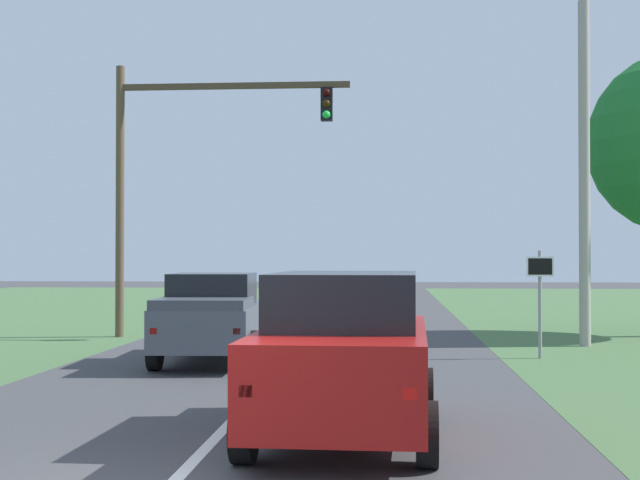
{
  "coord_description": "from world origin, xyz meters",
  "views": [
    {
      "loc": [
        2.16,
        -8.24,
        2.28
      ],
      "look_at": [
        0.32,
        15.76,
        2.68
      ],
      "focal_mm": 51.0,
      "sensor_mm": 36.0,
      "label": 1
    }
  ],
  "objects": [
    {
      "name": "ground_plane",
      "position": [
        0.0,
        9.5,
        0.0
      ],
      "size": [
        120.0,
        120.0,
        0.0
      ],
      "primitive_type": "plane",
      "color": "#424244"
    },
    {
      "name": "red_suv_near",
      "position": [
        1.61,
        3.08,
        1.07
      ],
      "size": [
        2.33,
        4.69,
        2.06
      ],
      "color": "#9E1411",
      "rests_on": "ground_plane"
    },
    {
      "name": "pickup_truck_lead",
      "position": [
        -1.58,
        10.88,
        0.97
      ],
      "size": [
        2.32,
        5.15,
        1.9
      ],
      "color": "#4C515B",
      "rests_on": "ground_plane"
    },
    {
      "name": "traffic_light",
      "position": [
        -3.7,
        16.6,
        4.94
      ],
      "size": [
        6.56,
        0.4,
        7.58
      ],
      "color": "brown",
      "rests_on": "ground_plane"
    },
    {
      "name": "keep_moving_sign",
      "position": [
        5.48,
        12.11,
        1.53
      ],
      "size": [
        0.6,
        0.09,
        2.38
      ],
      "color": "gray",
      "rests_on": "ground_plane"
    },
    {
      "name": "utility_pole_right",
      "position": [
        7.05,
        14.96,
        4.35
      ],
      "size": [
        0.28,
        0.28,
        8.69
      ],
      "primitive_type": "cylinder",
      "color": "#9E998E",
      "rests_on": "ground_plane"
    }
  ]
}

